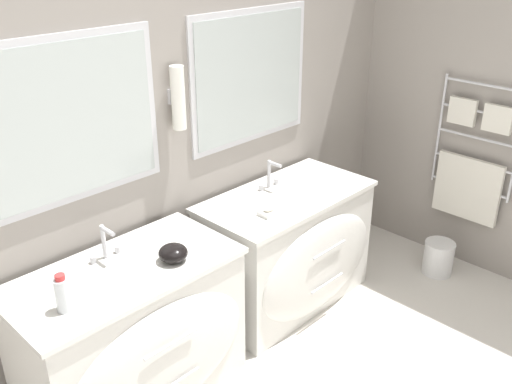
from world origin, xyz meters
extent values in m
cube|color=gray|center=(0.00, 1.82, 1.30)|extent=(5.78, 0.06, 2.60)
cube|color=silver|center=(-0.39, 1.78, 1.45)|extent=(0.94, 0.02, 0.80)
cube|color=#B2BCBA|center=(-0.39, 1.77, 1.45)|extent=(0.87, 0.01, 0.73)
cube|color=silver|center=(0.80, 1.78, 1.45)|extent=(0.94, 0.02, 0.80)
cube|color=#B2BCBA|center=(0.80, 1.77, 1.45)|extent=(0.87, 0.01, 0.73)
cylinder|color=white|center=(0.20, 1.73, 1.45)|extent=(0.08, 0.08, 0.34)
cube|color=silver|center=(0.20, 1.78, 1.45)|extent=(0.05, 0.02, 0.08)
cube|color=gray|center=(2.12, 0.80, 1.30)|extent=(0.06, 3.68, 2.60)
cylinder|color=silver|center=(2.05, 1.14, 0.97)|extent=(0.02, 0.02, 0.79)
cylinder|color=silver|center=(2.05, 0.86, 1.33)|extent=(0.02, 0.55, 0.02)
cylinder|color=silver|center=(2.05, 0.86, 1.15)|extent=(0.02, 0.55, 0.02)
cylinder|color=silver|center=(2.05, 0.86, 0.97)|extent=(0.02, 0.55, 0.02)
cylinder|color=silver|center=(2.05, 0.86, 0.79)|extent=(0.02, 0.55, 0.02)
cylinder|color=silver|center=(2.05, 0.86, 0.61)|extent=(0.02, 0.55, 0.02)
cube|color=silver|center=(2.04, 0.86, 0.60)|extent=(0.04, 0.47, 0.45)
cube|color=silver|center=(2.04, 0.74, 1.14)|extent=(0.04, 0.19, 0.18)
cube|color=silver|center=(2.04, 0.99, 1.14)|extent=(0.04, 0.19, 0.18)
cube|color=silver|center=(-0.39, 1.47, 0.37)|extent=(1.10, 0.55, 0.75)
ellipsoid|color=silver|center=(-0.39, 1.19, 0.37)|extent=(1.01, 0.12, 0.63)
cube|color=silver|center=(-0.39, 1.47, 0.76)|extent=(1.13, 0.58, 0.03)
ellipsoid|color=white|center=(-0.39, 1.44, 0.73)|extent=(0.36, 0.31, 0.09)
cylinder|color=silver|center=(-0.39, 1.12, 0.52)|extent=(0.30, 0.01, 0.01)
cylinder|color=silver|center=(-0.39, 1.12, 0.28)|extent=(0.30, 0.01, 0.01)
cube|color=silver|center=(0.80, 1.47, 0.37)|extent=(1.10, 0.55, 0.75)
ellipsoid|color=silver|center=(0.80, 1.19, 0.37)|extent=(1.01, 0.12, 0.63)
cube|color=silver|center=(0.80, 1.47, 0.76)|extent=(1.13, 0.58, 0.03)
ellipsoid|color=white|center=(0.80, 1.44, 0.73)|extent=(0.36, 0.31, 0.09)
cylinder|color=silver|center=(0.80, 1.12, 0.52)|extent=(0.30, 0.01, 0.01)
cylinder|color=silver|center=(0.80, 1.12, 0.28)|extent=(0.30, 0.01, 0.01)
cylinder|color=silver|center=(-0.39, 1.62, 0.86)|extent=(0.02, 0.02, 0.18)
cylinder|color=silver|center=(-0.39, 1.57, 0.94)|extent=(0.02, 0.10, 0.02)
cylinder|color=silver|center=(-0.46, 1.62, 0.79)|extent=(0.03, 0.03, 0.04)
cylinder|color=silver|center=(-0.32, 1.62, 0.79)|extent=(0.03, 0.03, 0.04)
cylinder|color=silver|center=(0.80, 1.62, 0.86)|extent=(0.02, 0.02, 0.18)
cylinder|color=silver|center=(0.80, 1.57, 0.94)|extent=(0.02, 0.10, 0.02)
cylinder|color=silver|center=(0.73, 1.62, 0.79)|extent=(0.03, 0.03, 0.04)
cylinder|color=silver|center=(0.87, 1.62, 0.79)|extent=(0.03, 0.03, 0.04)
cylinder|color=silver|center=(-0.74, 1.37, 0.85)|extent=(0.07, 0.07, 0.16)
cylinder|color=red|center=(-0.74, 1.37, 0.94)|extent=(0.04, 0.04, 0.02)
ellipsoid|color=black|center=(-0.17, 1.36, 0.82)|extent=(0.15, 0.15, 0.09)
cube|color=white|center=(0.52, 1.36, 0.78)|extent=(0.12, 0.08, 0.02)
ellipsoid|color=#F2E5CC|center=(0.52, 1.36, 0.81)|extent=(0.07, 0.05, 0.02)
cylinder|color=silver|center=(1.80, 0.89, 0.12)|extent=(0.21, 0.21, 0.25)
torus|color=silver|center=(1.80, 0.89, 0.24)|extent=(0.21, 0.21, 0.01)
camera|label=1|loc=(-1.60, -0.62, 2.27)|focal=40.00mm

